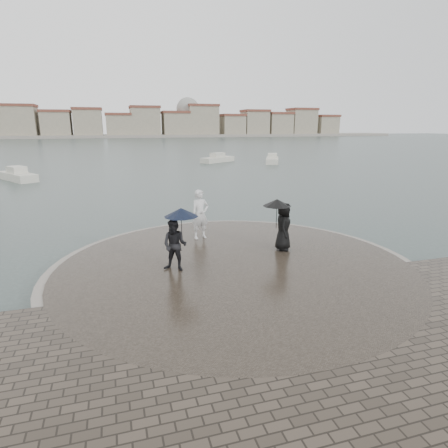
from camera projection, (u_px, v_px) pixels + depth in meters
name	position (u px, v px, depth m)	size (l,w,h in m)	color
ground	(277.00, 324.00, 9.59)	(400.00, 400.00, 0.00)	#2B3835
kerb_ring	(235.00, 270.00, 12.80)	(12.50, 12.50, 0.32)	gray
quay_tip	(235.00, 269.00, 12.79)	(11.90, 11.90, 0.36)	#2D261E
statue	(200.00, 214.00, 15.46)	(0.75, 0.49, 2.05)	silver
visitor_left	(177.00, 236.00, 11.99)	(1.32, 1.14, 2.04)	black
visitor_right	(282.00, 221.00, 13.98)	(1.24, 1.16, 1.95)	black
far_skyline	(103.00, 124.00, 155.40)	(260.00, 20.00, 37.00)	gray
boats	(187.00, 164.00, 45.86)	(33.46, 16.83, 1.50)	beige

